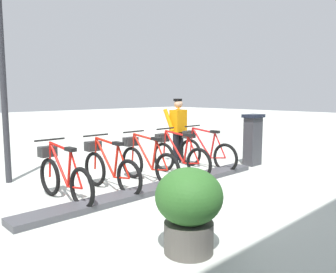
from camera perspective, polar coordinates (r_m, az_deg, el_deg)
ground_plane at (r=6.42m, az=-1.69°, el=-8.97°), size 60.00×60.00×0.00m
dock_rail_base at (r=6.40m, az=-1.69°, el=-8.54°), size 0.44×5.36×0.10m
payment_kiosk at (r=8.78m, az=13.95°, el=-0.38°), size 0.36×0.52×1.28m
bike_docked_0 at (r=8.21m, az=6.14°, el=-2.39°), size 1.72×0.54×1.02m
bike_docked_1 at (r=7.55m, az=1.68°, el=-3.19°), size 1.72×0.54×1.02m
bike_docked_2 at (r=6.94m, az=-3.62°, el=-4.12°), size 1.72×0.54×1.02m
bike_docked_3 at (r=6.40m, az=-9.89°, el=-5.17°), size 1.72×0.54×1.02m
bike_docked_4 at (r=5.95m, az=-17.22°, el=-6.31°), size 1.72×0.54×1.02m
worker_near_rack at (r=8.72m, az=1.67°, el=1.38°), size 0.48×0.65×1.66m
lamp_post at (r=7.53m, az=-26.07°, el=12.90°), size 0.32×0.32×4.03m
planter_bush at (r=3.88m, az=3.51°, el=-11.46°), size 0.76×0.76×0.97m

